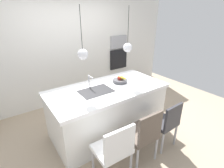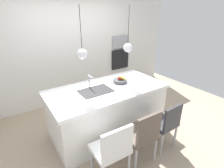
% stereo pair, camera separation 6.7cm
% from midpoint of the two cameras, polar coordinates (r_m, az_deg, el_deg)
% --- Properties ---
extents(floor, '(6.60, 6.60, 0.00)m').
position_cam_midpoint_polar(floor, '(3.51, -1.94, -14.89)').
color(floor, tan).
rests_on(floor, ground).
extents(back_wall, '(6.00, 0.10, 2.60)m').
position_cam_midpoint_polar(back_wall, '(4.33, -14.53, 10.95)').
color(back_wall, silver).
rests_on(back_wall, ground).
extents(kitchen_island, '(2.11, 1.05, 0.91)m').
position_cam_midpoint_polar(kitchen_island, '(3.25, -2.05, -8.55)').
color(kitchen_island, white).
rests_on(kitchen_island, ground).
extents(sink_basin, '(0.56, 0.40, 0.02)m').
position_cam_midpoint_polar(sink_basin, '(2.93, -6.05, -2.47)').
color(sink_basin, '#2D2D30').
rests_on(sink_basin, kitchen_island).
extents(faucet, '(0.02, 0.17, 0.22)m').
position_cam_midpoint_polar(faucet, '(3.04, -8.15, 1.46)').
color(faucet, silver).
rests_on(faucet, kitchen_island).
extents(fruit_bowl, '(0.28, 0.28, 0.14)m').
position_cam_midpoint_polar(fruit_bowl, '(3.26, 2.16, 1.31)').
color(fruit_bowl, '#4C4C51').
rests_on(fruit_bowl, kitchen_island).
extents(microwave, '(0.54, 0.08, 0.34)m').
position_cam_midpoint_polar(microwave, '(4.95, 1.80, 13.94)').
color(microwave, '#9E9EA3').
rests_on(microwave, back_wall).
extents(oven, '(0.56, 0.08, 0.56)m').
position_cam_midpoint_polar(oven, '(5.06, 1.73, 8.35)').
color(oven, black).
rests_on(oven, back_wall).
extents(chair_near, '(0.49, 0.44, 0.88)m').
position_cam_midpoint_polar(chair_near, '(2.41, -0.10, -20.75)').
color(chair_near, white).
rests_on(chair_near, ground).
extents(chair_middle, '(0.46, 0.48, 0.90)m').
position_cam_midpoint_polar(chair_middle, '(2.66, 9.40, -15.91)').
color(chair_middle, brown).
rests_on(chair_middle, ground).
extents(chair_far, '(0.43, 0.44, 0.84)m').
position_cam_midpoint_polar(chair_far, '(3.00, 16.68, -11.94)').
color(chair_far, '#333338').
rests_on(chair_far, ground).
extents(pendant_light_left, '(0.16, 0.16, 0.76)m').
position_cam_midpoint_polar(pendant_light_left, '(2.62, -10.51, 9.83)').
color(pendant_light_left, silver).
extents(pendant_light_right, '(0.16, 0.16, 0.76)m').
position_cam_midpoint_polar(pendant_light_right, '(3.08, 4.59, 12.11)').
color(pendant_light_right, silver).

